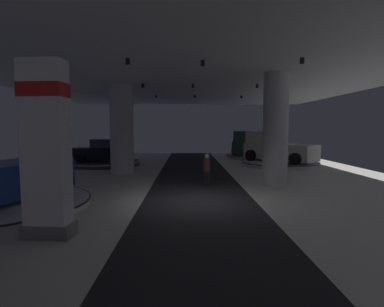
{
  "coord_description": "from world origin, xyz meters",
  "views": [
    {
      "loc": [
        -0.49,
        -11.19,
        2.84
      ],
      "look_at": [
        -0.17,
        5.38,
        1.4
      ],
      "focal_mm": 27.36,
      "sensor_mm": 36.0,
      "label": 1
    }
  ],
  "objects_px": {
    "display_platform_near_left": "(1,204)",
    "display_platform_far_left": "(104,163)",
    "display_car_far_left": "(104,151)",
    "display_platform_deep_right": "(255,156)",
    "column_right": "(275,130)",
    "pickup_truck_deep_right": "(253,145)",
    "brand_sign_pylon": "(46,148)",
    "visitor_walking_near": "(207,168)",
    "column_left": "(122,130)",
    "display_platform_far_right": "(280,163)",
    "pickup_truck_far_right": "(276,149)"
  },
  "relations": [
    {
      "from": "display_platform_far_left",
      "to": "pickup_truck_far_right",
      "type": "xyz_separation_m",
      "value": [
        13.34,
        -0.29,
        1.07
      ]
    },
    {
      "from": "brand_sign_pylon",
      "to": "display_car_far_left",
      "type": "xyz_separation_m",
      "value": [
        -2.78,
        15.05,
        -1.28
      ]
    },
    {
      "from": "pickup_truck_far_right",
      "to": "display_platform_far_right",
      "type": "bearing_deg",
      "value": -48.02
    },
    {
      "from": "display_platform_near_left",
      "to": "pickup_truck_far_right",
      "type": "relative_size",
      "value": 1.14
    },
    {
      "from": "display_car_far_left",
      "to": "pickup_truck_far_right",
      "type": "xyz_separation_m",
      "value": [
        13.31,
        -0.29,
        0.17
      ]
    },
    {
      "from": "display_platform_far_left",
      "to": "visitor_walking_near",
      "type": "xyz_separation_m",
      "value": [
        7.41,
        -8.45,
        0.74
      ]
    },
    {
      "from": "brand_sign_pylon",
      "to": "display_platform_far_left",
      "type": "distance_m",
      "value": 15.47
    },
    {
      "from": "display_car_far_left",
      "to": "pickup_truck_deep_right",
      "type": "bearing_deg",
      "value": 23.75
    },
    {
      "from": "display_platform_far_left",
      "to": "visitor_walking_near",
      "type": "distance_m",
      "value": 11.26
    },
    {
      "from": "pickup_truck_deep_right",
      "to": "visitor_walking_near",
      "type": "bearing_deg",
      "value": -111.42
    },
    {
      "from": "display_platform_far_left",
      "to": "display_platform_deep_right",
      "type": "bearing_deg",
      "value": 24.26
    },
    {
      "from": "column_left",
      "to": "pickup_truck_deep_right",
      "type": "height_order",
      "value": "column_left"
    },
    {
      "from": "column_left",
      "to": "display_car_far_left",
      "type": "distance_m",
      "value": 5.08
    },
    {
      "from": "brand_sign_pylon",
      "to": "visitor_walking_near",
      "type": "distance_m",
      "value": 8.17
    },
    {
      "from": "column_left",
      "to": "visitor_walking_near",
      "type": "relative_size",
      "value": 3.46
    },
    {
      "from": "column_left",
      "to": "display_car_far_left",
      "type": "relative_size",
      "value": 1.28
    },
    {
      "from": "brand_sign_pylon",
      "to": "visitor_walking_near",
      "type": "height_order",
      "value": "brand_sign_pylon"
    },
    {
      "from": "brand_sign_pylon",
      "to": "visitor_walking_near",
      "type": "bearing_deg",
      "value": 55.12
    },
    {
      "from": "display_platform_near_left",
      "to": "display_platform_far_left",
      "type": "relative_size",
      "value": 1.09
    },
    {
      "from": "column_left",
      "to": "display_platform_far_left",
      "type": "xyz_separation_m",
      "value": [
        -2.37,
        4.18,
        -2.58
      ]
    },
    {
      "from": "column_right",
      "to": "visitor_walking_near",
      "type": "distance_m",
      "value": 3.87
    },
    {
      "from": "pickup_truck_deep_right",
      "to": "pickup_truck_far_right",
      "type": "relative_size",
      "value": 1.01
    },
    {
      "from": "pickup_truck_far_right",
      "to": "visitor_walking_near",
      "type": "relative_size",
      "value": 3.36
    },
    {
      "from": "display_platform_near_left",
      "to": "display_car_far_left",
      "type": "bearing_deg",
      "value": 88.99
    },
    {
      "from": "pickup_truck_deep_right",
      "to": "visitor_walking_near",
      "type": "relative_size",
      "value": 3.4
    },
    {
      "from": "column_right",
      "to": "brand_sign_pylon",
      "type": "relative_size",
      "value": 1.21
    },
    {
      "from": "column_right",
      "to": "display_platform_deep_right",
      "type": "relative_size",
      "value": 0.97
    },
    {
      "from": "display_platform_far_right",
      "to": "display_platform_near_left",
      "type": "bearing_deg",
      "value": -139.45
    },
    {
      "from": "brand_sign_pylon",
      "to": "display_platform_far_right",
      "type": "xyz_separation_m",
      "value": [
        10.75,
        14.53,
        -2.18
      ]
    },
    {
      "from": "display_platform_far_left",
      "to": "display_car_far_left",
      "type": "height_order",
      "value": "display_car_far_left"
    },
    {
      "from": "display_platform_near_left",
      "to": "pickup_truck_deep_right",
      "type": "xyz_separation_m",
      "value": [
        13.14,
        17.98,
        1.06
      ]
    },
    {
      "from": "column_right",
      "to": "column_left",
      "type": "distance_m",
      "value": 9.36
    },
    {
      "from": "column_left",
      "to": "display_platform_far_left",
      "type": "bearing_deg",
      "value": 119.57
    },
    {
      "from": "brand_sign_pylon",
      "to": "pickup_truck_far_right",
      "type": "bearing_deg",
      "value": 54.49
    },
    {
      "from": "column_right",
      "to": "display_car_far_left",
      "type": "height_order",
      "value": "column_right"
    },
    {
      "from": "display_platform_near_left",
      "to": "display_platform_far_left",
      "type": "bearing_deg",
      "value": 89.13
    },
    {
      "from": "visitor_walking_near",
      "to": "pickup_truck_far_right",
      "type": "bearing_deg",
      "value": 53.98
    },
    {
      "from": "display_platform_deep_right",
      "to": "visitor_walking_near",
      "type": "height_order",
      "value": "visitor_walking_near"
    },
    {
      "from": "column_right",
      "to": "display_platform_far_left",
      "type": "height_order",
      "value": "column_right"
    },
    {
      "from": "brand_sign_pylon",
      "to": "display_platform_deep_right",
      "type": "bearing_deg",
      "value": 63.74
    },
    {
      "from": "column_right",
      "to": "pickup_truck_deep_right",
      "type": "xyz_separation_m",
      "value": [
        2.15,
        13.93,
        -1.55
      ]
    },
    {
      "from": "display_platform_near_left",
      "to": "visitor_walking_near",
      "type": "relative_size",
      "value": 3.83
    },
    {
      "from": "display_platform_deep_right",
      "to": "display_platform_far_right",
      "type": "bearing_deg",
      "value": -86.5
    },
    {
      "from": "display_platform_far_left",
      "to": "pickup_truck_far_right",
      "type": "bearing_deg",
      "value": -1.23
    },
    {
      "from": "column_left",
      "to": "pickup_truck_deep_right",
      "type": "xyz_separation_m",
      "value": [
        10.58,
        9.87,
        -1.55
      ]
    },
    {
      "from": "display_platform_far_right",
      "to": "column_left",
      "type": "bearing_deg",
      "value": -161.89
    },
    {
      "from": "display_platform_deep_right",
      "to": "display_car_far_left",
      "type": "bearing_deg",
      "value": -155.69
    },
    {
      "from": "pickup_truck_deep_right",
      "to": "column_left",
      "type": "bearing_deg",
      "value": -136.99
    },
    {
      "from": "display_platform_near_left",
      "to": "display_car_far_left",
      "type": "distance_m",
      "value": 12.33
    },
    {
      "from": "display_platform_far_left",
      "to": "display_car_far_left",
      "type": "xyz_separation_m",
      "value": [
        0.03,
        0.0,
        0.9
      ]
    }
  ]
}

